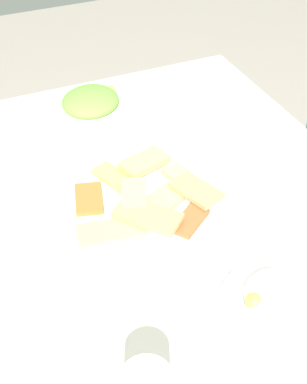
{
  "coord_description": "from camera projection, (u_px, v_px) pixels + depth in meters",
  "views": [
    {
      "loc": [
        0.82,
        -0.38,
        1.52
      ],
      "look_at": [
        0.0,
        -0.02,
        0.76
      ],
      "focal_mm": 50.76,
      "sensor_mm": 36.0,
      "label": 1
    }
  ],
  "objects": [
    {
      "name": "paper_napkin",
      "position": [
        190.0,
        80.0,
        1.6
      ],
      "size": [
        0.16,
        0.16,
        0.0
      ],
      "primitive_type": "cube",
      "rotation": [
        0.0,
        0.0,
        0.13
      ],
      "color": "white",
      "rests_on": "dining_table"
    },
    {
      "name": "spoon",
      "position": [
        195.0,
        78.0,
        1.61
      ],
      "size": [
        0.17,
        0.03,
        0.0
      ],
      "primitive_type": "cube",
      "rotation": [
        0.0,
        0.0,
        -0.06
      ],
      "color": "silver",
      "rests_on": "paper_napkin"
    },
    {
      "name": "ground_plane",
      "position": [
        159.0,
        378.0,
        1.67
      ],
      "size": [
        6.0,
        6.0,
        0.0
      ],
      "primitive_type": "plane",
      "color": "gray"
    },
    {
      "name": "dining_table",
      "position": [
        161.0,
        224.0,
        1.25
      ],
      "size": [
        1.13,
        0.92,
        0.73
      ],
      "color": "silver",
      "rests_on": "ground_plane"
    },
    {
      "name": "salad_plate_greens",
      "position": [
        280.0,
        302.0,
        0.96
      ],
      "size": [
        0.22,
        0.22,
        0.04
      ],
      "color": "white",
      "rests_on": "dining_table"
    },
    {
      "name": "fork",
      "position": [
        185.0,
        80.0,
        1.6
      ],
      "size": [
        0.17,
        0.03,
        0.0
      ],
      "primitive_type": "cube",
      "rotation": [
        0.0,
        0.0,
        -0.09
      ],
      "color": "silver",
      "rests_on": "paper_napkin"
    },
    {
      "name": "pide_platter",
      "position": [
        143.0,
        202.0,
        1.17
      ],
      "size": [
        0.32,
        0.33,
        0.05
      ],
      "color": "white",
      "rests_on": "dining_table"
    },
    {
      "name": "salad_plate_rice",
      "position": [
        91.0,
        103.0,
        1.47
      ],
      "size": [
        0.22,
        0.22,
        0.06
      ],
      "color": "white",
      "rests_on": "dining_table"
    }
  ]
}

